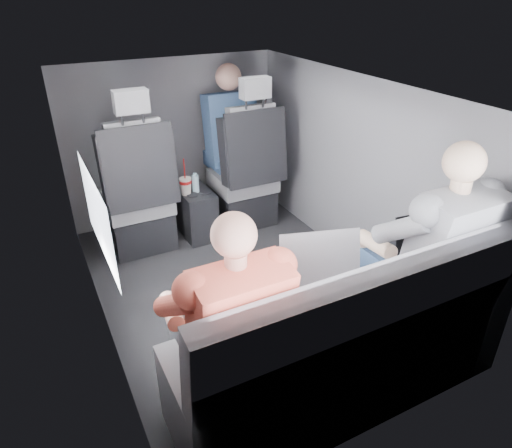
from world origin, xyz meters
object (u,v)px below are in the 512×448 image
passenger_rear_left (226,325)px  passenger_front_right (230,131)px  front_seat_right (245,180)px  laptop_white (209,293)px  water_bottle (195,183)px  laptop_black (407,237)px  center_console (195,211)px  passenger_rear_right (426,253)px  rear_bench (337,352)px  laptop_silver (307,263)px  soda_cup (186,185)px  front_seat_left (139,202)px

passenger_rear_left → passenger_front_right: bearing=65.0°
front_seat_right → laptop_white: front_seat_right is taller
front_seat_right → water_bottle: front_seat_right is taller
front_seat_right → passenger_rear_left: (-0.98, -1.81, 0.21)m
laptop_black → passenger_front_right: bearing=96.6°
center_console → front_seat_right: bearing=-5.1°
laptop_black → passenger_rear_right: (-0.06, -0.19, 0.02)m
laptop_white → laptop_black: (1.17, -0.02, -0.00)m
center_console → passenger_front_right: bearing=26.6°
laptop_black → passenger_front_right: 1.89m
laptop_black → passenger_rear_right: size_ratio=0.26×
laptop_white → water_bottle: bearing=71.7°
rear_bench → water_bottle: 1.88m
front_seat_right → laptop_silver: 1.67m
rear_bench → passenger_front_right: bearing=78.6°
laptop_silver → passenger_rear_right: 0.62m
center_console → passenger_rear_right: 1.99m
laptop_black → passenger_rear_left: (-1.18, -0.19, -0.02)m
front_seat_right → passenger_front_right: size_ratio=1.45×
water_bottle → passenger_rear_right: size_ratio=0.12×
front_seat_right → passenger_rear_right: (0.14, -1.81, 0.25)m
passenger_front_right → laptop_black: bearing=-83.4°
rear_bench → soda_cup: (-0.08, 1.87, 0.17)m
rear_bench → water_bottle: rear_bench is taller
center_console → passenger_rear_left: size_ratio=0.41×
soda_cup → laptop_black: laptop_black is taller
front_seat_right → rear_bench: 1.96m
center_console → water_bottle: (0.00, -0.07, 0.27)m
center_console → passenger_rear_right: passenger_rear_right is taller
soda_cup → passenger_front_right: (0.52, 0.29, 0.28)m
laptop_silver → passenger_rear_right: passenger_rear_right is taller
front_seat_left → passenger_front_right: (0.89, 0.26, 0.36)m
front_seat_right → laptop_white: bearing=-121.2°
front_seat_left → front_seat_right: (0.90, 0.00, 0.00)m
laptop_black → rear_bench: bearing=-156.4°
front_seat_right → passenger_rear_right: size_ratio=1.00×
center_console → passenger_front_right: size_ratio=0.55×
front_seat_left → laptop_black: bearing=-55.7°
water_bottle → center_console: bearing=90.7°
passenger_front_right → soda_cup: bearing=-150.5°
front_seat_right → passenger_front_right: bearing=93.1°
passenger_rear_right → center_console: bearing=107.8°
rear_bench → soda_cup: size_ratio=5.46×
soda_cup → passenger_rear_right: (0.68, -1.77, 0.17)m
front_seat_left → water_bottle: bearing=-3.3°
center_console → laptop_silver: 1.69m
front_seat_right → soda_cup: (-0.53, -0.04, 0.07)m
water_bottle → laptop_black: (0.65, -1.59, 0.16)m
laptop_black → passenger_rear_right: passenger_rear_right is taller
front_seat_left → passenger_rear_left: front_seat_left is taller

